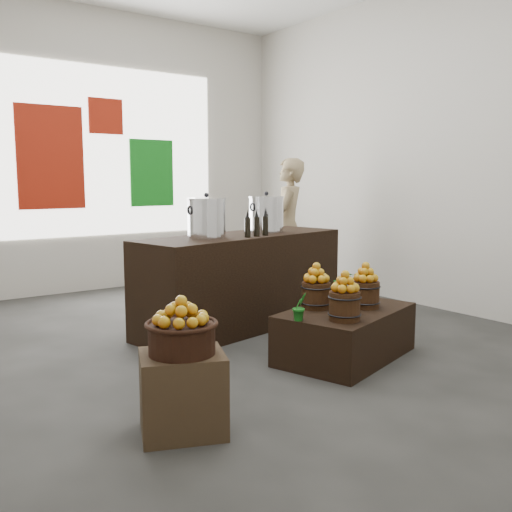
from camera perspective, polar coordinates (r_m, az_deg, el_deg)
ground at (r=5.64m, az=-2.87°, el=-8.83°), size 7.00×7.00×0.00m
back_wall at (r=8.57m, az=-16.03°, el=10.03°), size 6.00×0.04×4.00m
back_opening at (r=8.66m, az=-14.09°, el=10.07°), size 3.20×0.02×2.40m
deco_red_left at (r=8.35m, az=-19.85°, el=9.26°), size 0.90×0.04×1.40m
deco_green_right at (r=8.89m, az=-10.38°, el=8.17°), size 0.70×0.04×1.00m
deco_red_upper at (r=8.65m, az=-14.81°, el=13.37°), size 0.50×0.04×0.50m
crate at (r=3.73m, az=-7.34°, el=-13.47°), size 0.64×0.59×0.52m
wicker_basket at (r=3.62m, az=-7.43°, el=-8.20°), size 0.42×0.42×0.19m
apples_in_basket at (r=3.57m, az=-7.48°, el=-5.39°), size 0.33×0.33×0.17m
display_table at (r=5.25m, az=8.95°, el=-7.66°), size 1.47×1.14×0.45m
apple_bucket_front_left at (r=4.77m, az=8.85°, el=-4.97°), size 0.26×0.26×0.24m
apples_in_bucket_front_left at (r=4.73m, az=8.90°, el=-2.54°), size 0.19×0.19×0.17m
apple_bucket_front_right at (r=5.27m, az=10.85°, el=-3.81°), size 0.26×0.26×0.24m
apples_in_bucket_front_right at (r=5.24m, az=10.90°, el=-1.60°), size 0.19×0.19×0.17m
apple_bucket_rear at (r=5.17m, az=6.02°, el=-3.93°), size 0.26×0.26×0.24m
apples_in_bucket_rear at (r=5.14m, az=6.06°, el=-1.68°), size 0.19×0.19×0.17m
herb_garnish_right at (r=5.58m, az=8.84°, el=-2.96°), size 0.27×0.24×0.27m
herb_garnish_left at (r=4.72m, az=4.40°, el=-5.06°), size 0.13×0.11×0.24m
counter at (r=6.20m, az=-1.42°, el=-2.51°), size 2.58×1.26×1.01m
stock_pot_left at (r=5.77m, az=-4.96°, el=3.69°), size 0.38×0.38×0.38m
stock_pot_center at (r=6.41m, az=1.03°, el=4.11°), size 0.38×0.38×0.38m
oil_cruets at (r=5.95m, az=0.27°, el=3.35°), size 0.28×0.12×0.28m
shopper at (r=7.88m, az=3.19°, el=2.87°), size 0.82×0.79×1.89m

